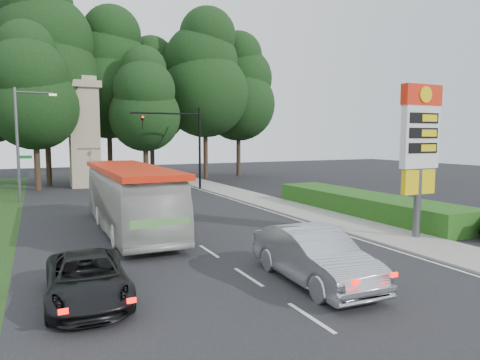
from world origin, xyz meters
name	(u,v)px	position (x,y,z in m)	size (l,w,h in m)	color
ground	(255,282)	(0.00, 0.00, 0.00)	(120.00, 120.00, 0.00)	black
road_surface	(157,218)	(0.00, 12.00, 0.01)	(14.00, 80.00, 0.02)	black
sidewalk_right	(285,207)	(8.50, 12.00, 0.06)	(3.00, 80.00, 0.12)	gray
hedge	(364,204)	(11.50, 8.00, 0.60)	(3.00, 14.00, 1.20)	#1C4813
gas_station_pylon	(420,140)	(9.20, 1.99, 4.45)	(2.10, 0.45, 6.85)	#59595E
traffic_signal_mast	(185,136)	(5.68, 24.00, 4.67)	(6.10, 0.35, 7.20)	black
streetlight_signs	(21,139)	(-6.99, 22.01, 4.44)	(2.75, 0.98, 8.00)	#59595E
monument	(84,132)	(-2.00, 30.00, 5.10)	(3.00, 3.00, 10.05)	gray
tree_center_left	(44,57)	(-5.00, 33.00, 12.02)	(10.08, 10.08, 19.80)	#2D2116
tree_center_right	(108,75)	(1.00, 35.00, 11.02)	(9.24, 9.24, 18.15)	#2D2116
tree_east_near	(151,92)	(6.00, 37.00, 9.68)	(8.12, 8.12, 15.95)	#2D2116
tree_east_mid	(205,75)	(11.00, 33.00, 11.35)	(9.52, 9.52, 18.70)	#2D2116
tree_far_east	(238,89)	(16.00, 35.00, 10.35)	(8.68, 8.68, 17.05)	#2D2116
tree_monument_left	(34,89)	(-6.00, 29.00, 8.68)	(7.28, 7.28, 14.30)	#2D2116
tree_monument_right	(145,101)	(3.50, 29.50, 8.01)	(6.72, 6.72, 13.20)	#2D2116
transit_bus	(130,199)	(-2.03, 9.27, 1.59)	(2.67, 11.39, 3.17)	silver
sedan_silver	(314,256)	(1.65, -0.81, 0.86)	(1.83, 5.25, 1.73)	#AFB1B8
suv_charcoal	(87,278)	(-4.93, 0.69, 0.65)	(2.14, 4.64, 1.29)	black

